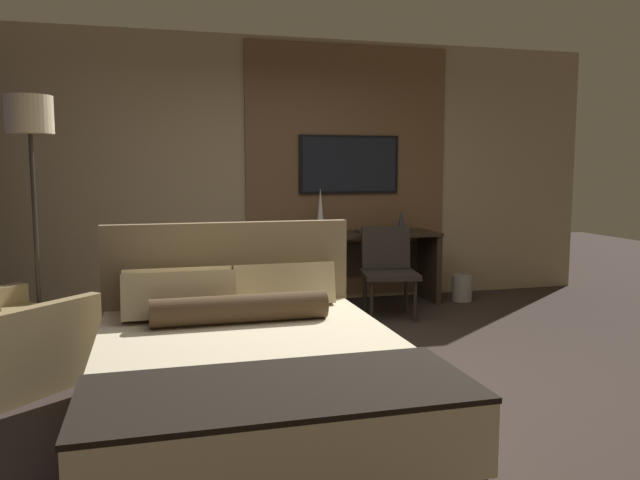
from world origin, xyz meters
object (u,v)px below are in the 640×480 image
(bed, at_px, (250,379))
(vase_short, at_px, (401,220))
(armchair_by_window, at_px, (5,344))
(vase_tall, at_px, (320,210))
(waste_bin, at_px, (462,288))
(desk, at_px, (355,256))
(tv, at_px, (349,165))
(floor_lamp, at_px, (30,137))
(book, at_px, (367,231))
(desk_chair, at_px, (388,264))

(bed, height_order, vase_short, bed)
(armchair_by_window, xyz_separation_m, vase_tall, (2.67, 1.83, 0.72))
(armchair_by_window, distance_m, waste_bin, 4.51)
(bed, relative_size, vase_short, 9.16)
(desk, distance_m, vase_short, 0.65)
(tv, bearing_deg, waste_bin, -19.39)
(vase_short, bearing_deg, desk, -175.29)
(vase_short, height_order, waste_bin, vase_short)
(floor_lamp, relative_size, waste_bin, 7.06)
(vase_tall, xyz_separation_m, waste_bin, (1.54, -0.23, -0.86))
(vase_short, distance_m, waste_bin, 1.00)
(vase_tall, distance_m, waste_bin, 1.78)
(waste_bin, bearing_deg, bed, -134.37)
(desk, xyz_separation_m, book, (0.11, -0.04, 0.26))
(desk, distance_m, desk_chair, 0.62)
(bed, height_order, book, bed)
(vase_short, bearing_deg, book, -168.55)
(armchair_by_window, bearing_deg, bed, -176.40)
(bed, bearing_deg, book, 60.10)
(floor_lamp, height_order, book, floor_lamp)
(bed, distance_m, floor_lamp, 2.64)
(vase_tall, distance_m, vase_short, 0.92)
(vase_tall, height_order, book, vase_tall)
(desk, distance_m, waste_bin, 1.24)
(desk, xyz_separation_m, vase_short, (0.54, 0.04, 0.36))
(tv, xyz_separation_m, floor_lamp, (-2.93, -1.40, 0.19))
(tv, bearing_deg, desk, -90.00)
(tv, distance_m, book, 0.76)
(desk_chair, bearing_deg, bed, -115.38)
(bed, relative_size, desk, 1.23)
(desk_chair, height_order, armchair_by_window, desk_chair)
(vase_tall, distance_m, book, 0.54)
(armchair_by_window, bearing_deg, floor_lamp, -57.76)
(desk, height_order, vase_tall, vase_tall)
(armchair_by_window, bearing_deg, tv, -103.24)
(vase_tall, height_order, vase_short, vase_tall)
(vase_tall, xyz_separation_m, vase_short, (0.91, -0.00, -0.12))
(bed, height_order, desk_chair, bed)
(tv, xyz_separation_m, book, (0.11, -0.27, -0.70))
(bed, bearing_deg, vase_tall, 68.26)
(vase_short, bearing_deg, tv, 161.12)
(tv, bearing_deg, vase_short, -18.88)
(armchair_by_window, height_order, vase_tall, vase_tall)
(desk_chair, distance_m, book, 0.63)
(floor_lamp, height_order, vase_short, floor_lamp)
(desk_chair, bearing_deg, desk, 112.67)
(floor_lamp, bearing_deg, tv, 25.51)
(tv, xyz_separation_m, desk_chair, (0.13, -0.84, -0.97))
(bed, distance_m, armchair_by_window, 1.90)
(bed, relative_size, waste_bin, 7.67)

